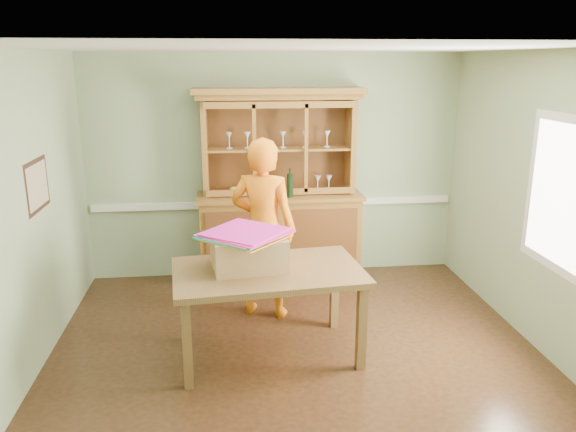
{
  "coord_description": "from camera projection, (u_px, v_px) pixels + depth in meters",
  "views": [
    {
      "loc": [
        -0.59,
        -4.7,
        2.61
      ],
      "look_at": [
        -0.02,
        0.4,
        1.17
      ],
      "focal_mm": 35.0,
      "sensor_mm": 36.0,
      "label": 1
    }
  ],
  "objects": [
    {
      "name": "wall_right",
      "position": [
        538.0,
        202.0,
        5.14
      ],
      "size": [
        0.0,
        4.0,
        4.0
      ],
      "primitive_type": "plane",
      "rotation": [
        1.57,
        0.0,
        -1.57
      ],
      "color": "#8FA77D",
      "rests_on": "floor"
    },
    {
      "name": "dining_table",
      "position": [
        268.0,
        280.0,
        4.96
      ],
      "size": [
        1.74,
        1.15,
        0.83
      ],
      "rotation": [
        0.0,
        0.0,
        0.1
      ],
      "color": "brown",
      "rests_on": "floor"
    },
    {
      "name": "window_panel",
      "position": [
        557.0,
        193.0,
        4.82
      ],
      "size": [
        0.03,
        0.96,
        1.36
      ],
      "color": "white",
      "rests_on": "wall_right"
    },
    {
      "name": "chair_rail",
      "position": [
        275.0,
        203.0,
        6.91
      ],
      "size": [
        4.41,
        0.05,
        0.08
      ],
      "primitive_type": "cube",
      "color": "white",
      "rests_on": "wall_back"
    },
    {
      "name": "ceiling",
      "position": [
        296.0,
        48.0,
        4.54
      ],
      "size": [
        4.5,
        4.5,
        0.0
      ],
      "primitive_type": "plane",
      "rotation": [
        3.14,
        0.0,
        0.0
      ],
      "color": "white",
      "rests_on": "wall_back"
    },
    {
      "name": "framed_map",
      "position": [
        38.0,
        185.0,
        4.9
      ],
      "size": [
        0.03,
        0.6,
        0.46
      ],
      "color": "#351E15",
      "rests_on": "wall_left"
    },
    {
      "name": "kite_stack",
      "position": [
        244.0,
        234.0,
        4.86
      ],
      "size": [
        0.84,
        0.84,
        0.05
      ],
      "rotation": [
        0.0,
        0.0,
        0.86
      ],
      "color": "orange",
      "rests_on": "cardboard_box"
    },
    {
      "name": "wall_back",
      "position": [
        275.0,
        167.0,
        6.82
      ],
      "size": [
        4.5,
        0.0,
        4.5
      ],
      "primitive_type": "plane",
      "rotation": [
        1.57,
        0.0,
        0.0
      ],
      "color": "#8FA77D",
      "rests_on": "floor"
    },
    {
      "name": "floor",
      "position": [
        295.0,
        348.0,
        5.27
      ],
      "size": [
        4.5,
        4.5,
        0.0
      ],
      "primitive_type": "plane",
      "color": "#4A2B18",
      "rests_on": "ground"
    },
    {
      "name": "cardboard_box",
      "position": [
        249.0,
        252.0,
        4.95
      ],
      "size": [
        0.68,
        0.57,
        0.29
      ],
      "primitive_type": "cube",
      "rotation": [
        0.0,
        0.0,
        0.12
      ],
      "color": "#A27B53",
      "rests_on": "dining_table"
    },
    {
      "name": "person",
      "position": [
        263.0,
        229.0,
        5.75
      ],
      "size": [
        0.8,
        0.67,
        1.88
      ],
      "primitive_type": "imported",
      "rotation": [
        0.0,
        0.0,
        2.77
      ],
      "color": "orange",
      "rests_on": "floor"
    },
    {
      "name": "china_hutch",
      "position": [
        279.0,
        216.0,
        6.72
      ],
      "size": [
        1.96,
        0.65,
        2.3
      ],
      "color": "brown",
      "rests_on": "floor"
    },
    {
      "name": "wall_front",
      "position": [
        342.0,
        304.0,
        2.99
      ],
      "size": [
        4.5,
        0.0,
        4.5
      ],
      "primitive_type": "plane",
      "rotation": [
        -1.57,
        0.0,
        0.0
      ],
      "color": "#8FA77D",
      "rests_on": "floor"
    },
    {
      "name": "wall_left",
      "position": [
        27.0,
        217.0,
        4.66
      ],
      "size": [
        0.0,
        4.0,
        4.0
      ],
      "primitive_type": "plane",
      "rotation": [
        1.57,
        0.0,
        1.57
      ],
      "color": "#8FA77D",
      "rests_on": "floor"
    }
  ]
}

